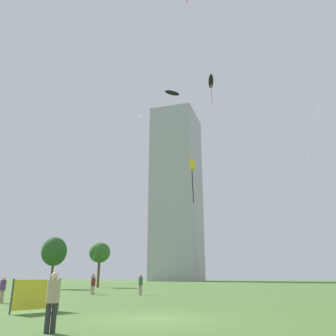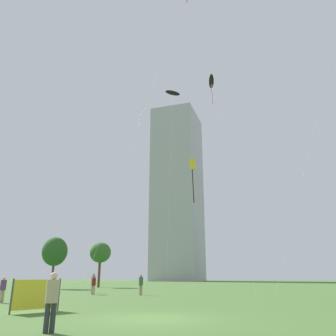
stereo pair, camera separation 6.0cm
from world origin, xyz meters
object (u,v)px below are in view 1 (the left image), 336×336
kite_flying_4 (192,168)px  person_standing_4 (141,283)px  person_standing_2 (3,288)px  event_banner (37,294)px  park_tree_1 (54,252)px  distant_highrise_0 (177,192)px  person_standing_3 (53,297)px  person_standing_0 (93,282)px  park_tree_2 (100,253)px  kite_flying_0 (211,82)px  kite_flying_3 (172,93)px  person_standing_1 (93,284)px

kite_flying_4 → person_standing_4: bearing=-136.5°
person_standing_2 → event_banner: 7.22m
person_standing_4 → park_tree_1: bearing=157.8°
park_tree_1 → distant_highrise_0: bearing=95.4°
person_standing_3 → park_tree_1: (-23.39, 30.40, 3.81)m
event_banner → kite_flying_4: bearing=82.5°
kite_flying_4 → event_banner: size_ratio=6.21×
person_standing_0 → person_standing_4: bearing=121.1°
person_standing_0 → park_tree_2: bearing=-107.4°
person_standing_4 → distant_highrise_0: (-25.05, 89.46, 30.76)m
kite_flying_0 → distant_highrise_0: size_ratio=0.45×
kite_flying_0 → kite_flying_4: (-0.70, -8.67, -15.35)m
person_standing_0 → kite_flying_3: size_ratio=0.06×
person_standing_2 → kite_flying_0: (9.18, 23.60, 26.85)m
person_standing_2 → park_tree_1: size_ratio=0.23×
kite_flying_0 → park_tree_2: 30.36m
person_standing_3 → event_banner: bearing=-84.3°
person_standing_2 → distant_highrise_0: size_ratio=0.02×
person_standing_3 → park_tree_1: 38.55m
park_tree_2 → person_standing_1: bearing=-60.7°
person_standing_1 → person_standing_2: size_ratio=1.02×
person_standing_1 → park_tree_2: 21.84m
person_standing_0 → park_tree_2: (-9.12, 16.52, 3.93)m
person_standing_3 → person_standing_4: (-5.84, 19.87, 0.01)m
park_tree_1 → park_tree_2: (2.83, 7.24, 0.21)m
person_standing_3 → kite_flying_0: 41.97m
person_standing_1 → distant_highrise_0: bearing=118.2°
kite_flying_4 → event_banner: bearing=-97.5°
kite_flying_0 → person_standing_2: bearing=-111.3°
person_standing_1 → event_banner: (5.66, -14.30, -0.15)m
kite_flying_4 → park_tree_2: kite_flying_4 is taller
person_standing_4 → distant_highrise_0: 97.86m
person_standing_3 → park_tree_2: (-20.56, 37.64, 4.02)m
kite_flying_4 → park_tree_2: bearing=143.1°
kite_flying_3 → event_banner: (4.21, -32.47, -29.26)m
person_standing_2 → person_standing_4: (4.52, 11.17, 0.09)m
person_standing_0 → kite_flying_0: 30.69m
person_standing_3 → event_banner: (-4.39, 4.63, -0.20)m
person_standing_3 → distant_highrise_0: 117.71m
person_standing_3 → kite_flying_0: bearing=-125.6°
person_standing_3 → event_banner: 6.39m
person_standing_0 → park_tree_1: bearing=-84.1°
person_standing_2 → person_standing_3: size_ratio=0.92×
person_standing_0 → kite_flying_3: kite_flying_3 is taller
event_banner → distant_highrise_0: bearing=104.2°
person_standing_0 → park_tree_2: park_tree_2 is taller
park_tree_1 → event_banner: bearing=-53.6°
person_standing_0 → event_banner: (7.04, -16.48, -0.29)m
person_standing_4 → person_standing_2: bearing=-103.2°
person_standing_0 → event_banner: bearing=66.9°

